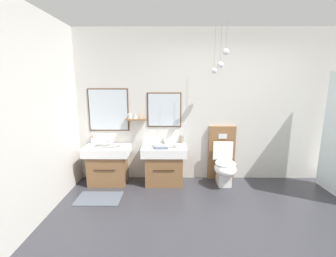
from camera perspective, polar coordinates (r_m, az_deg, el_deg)
The scene contains 11 objects.
ground_plane at distance 3.01m, azimuth 21.43°, elevation -26.46°, with size 6.68×5.10×0.10m, color #2D2D33.
wall_back at distance 4.22m, azimuth 13.44°, elevation 5.38°, with size 5.48×0.60×2.68m.
bath_mat at distance 3.82m, azimuth -16.93°, elevation -16.47°, with size 0.68×0.44×0.01m, color #474C56.
vanity_sink_left at distance 4.21m, azimuth -14.80°, elevation -8.39°, with size 0.77×0.50×0.68m.
tap_on_left_sink at distance 4.27m, azimuth -14.42°, elevation -2.66°, with size 0.03×0.13×0.11m.
vanity_sink_right at distance 4.07m, azimuth -0.97°, elevation -8.70°, with size 0.77×0.50×0.68m.
tap_on_right_sink at distance 4.13m, azimuth -0.93°, elevation -2.77°, with size 0.03×0.13×0.11m.
toilet at distance 4.18m, azimuth 13.69°, elevation -8.27°, with size 0.48×0.63×1.00m.
toothbrush_cup at distance 4.35m, azimuth -18.37°, elevation -2.81°, with size 0.07×0.07×0.21m.
soap_dispenser at distance 4.13m, azimuth 3.47°, elevation -2.68°, with size 0.06×0.06×0.18m.
folded_hand_towel at distance 3.82m, azimuth -1.64°, elevation -4.71°, with size 0.22×0.16×0.04m, color gray.
Camera 1 is at (-0.97, -2.20, 1.76)m, focal length 24.27 mm.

